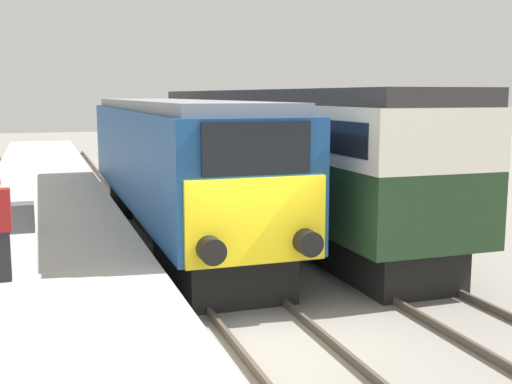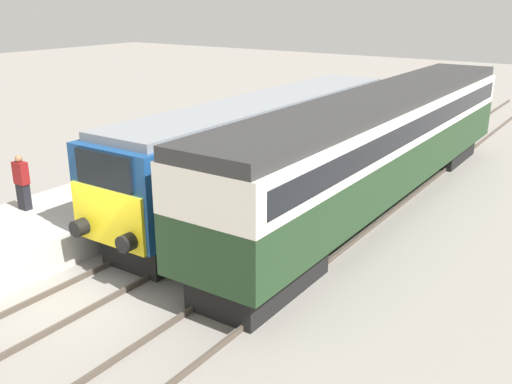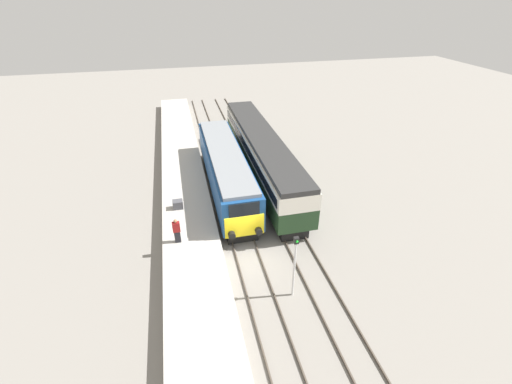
# 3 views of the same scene
# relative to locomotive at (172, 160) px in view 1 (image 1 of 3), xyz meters

# --- Properties ---
(ground_plane) EXTENTS (120.00, 120.00, 0.00)m
(ground_plane) POSITION_rel_locomotive_xyz_m (0.00, -8.05, -2.08)
(ground_plane) COLOR gray
(platform_left) EXTENTS (3.50, 50.00, 0.97)m
(platform_left) POSITION_rel_locomotive_xyz_m (-3.30, -0.05, -1.60)
(platform_left) COLOR #B7B2A8
(platform_left) RESTS_ON ground_plane
(rails_near_track) EXTENTS (1.51, 60.00, 0.14)m
(rails_near_track) POSITION_rel_locomotive_xyz_m (0.00, -3.05, -2.01)
(rails_near_track) COLOR #4C4238
(rails_near_track) RESTS_ON ground_plane
(rails_far_track) EXTENTS (1.50, 60.00, 0.14)m
(rails_far_track) POSITION_rel_locomotive_xyz_m (3.40, -3.05, -2.01)
(rails_far_track) COLOR #4C4238
(rails_far_track) RESTS_ON ground_plane
(locomotive) EXTENTS (2.70, 14.71, 3.70)m
(locomotive) POSITION_rel_locomotive_xyz_m (0.00, 0.00, 0.00)
(locomotive) COLOR black
(locomotive) RESTS_ON ground_plane
(passenger_carriage) EXTENTS (2.75, 19.04, 3.98)m
(passenger_carriage) POSITION_rel_locomotive_xyz_m (3.40, 1.94, 0.34)
(passenger_carriage) COLOR black
(passenger_carriage) RESTS_ON ground_plane
(luggage_crate) EXTENTS (0.70, 0.56, 0.60)m
(luggage_crate) POSITION_rel_locomotive_xyz_m (-3.92, -2.94, -0.81)
(luggage_crate) COLOR #4C4C51
(luggage_crate) RESTS_ON platform_left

